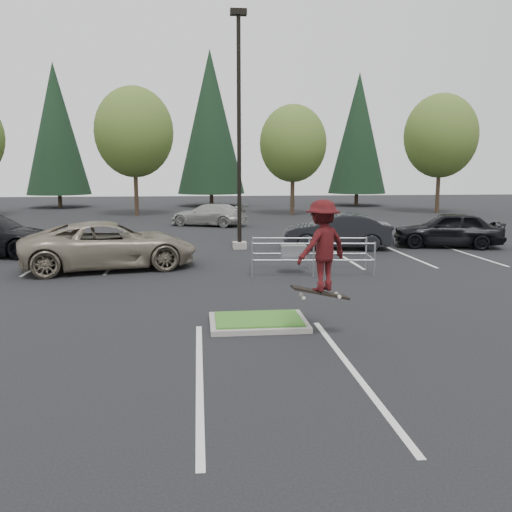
{
  "coord_description": "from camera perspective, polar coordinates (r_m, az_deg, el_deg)",
  "views": [
    {
      "loc": [
        -1.33,
        -11.89,
        3.53
      ],
      "look_at": [
        0.11,
        1.5,
        1.35
      ],
      "focal_mm": 38.0,
      "sensor_mm": 36.0,
      "label": 1
    }
  ],
  "objects": [
    {
      "name": "decid_b",
      "position": [
        42.75,
        -12.71,
        12.32
      ],
      "size": [
        5.89,
        5.89,
        9.64
      ],
      "color": "#38281C",
      "rests_on": "ground"
    },
    {
      "name": "car_r_charc",
      "position": [
        24.34,
        8.53,
        2.58
      ],
      "size": [
        4.95,
        2.41,
        1.56
      ],
      "primitive_type": "imported",
      "rotation": [
        0.0,
        0.0,
        4.55
      ],
      "color": "black",
      "rests_on": "ground"
    },
    {
      "name": "decid_c",
      "position": [
        42.39,
        3.89,
        11.48
      ],
      "size": [
        5.12,
        5.12,
        8.38
      ],
      "color": "#38281C",
      "rests_on": "ground"
    },
    {
      "name": "car_l_tan",
      "position": [
        19.91,
        -15.24,
        1.1
      ],
      "size": [
        6.54,
        4.04,
        1.69
      ],
      "primitive_type": "imported",
      "rotation": [
        0.0,
        0.0,
        1.79
      ],
      "color": "gray",
      "rests_on": "ground"
    },
    {
      "name": "skateboarder",
      "position": [
        11.29,
        6.87,
        1.04
      ],
      "size": [
        1.41,
        1.22,
        2.11
      ],
      "rotation": [
        0.0,
        0.0,
        3.66
      ],
      "color": "black",
      "rests_on": "ground"
    },
    {
      "name": "car_far_silver",
      "position": [
        34.01,
        -4.86,
        4.36
      ],
      "size": [
        5.18,
        3.78,
        1.4
      ],
      "primitive_type": "imported",
      "rotation": [
        0.0,
        0.0,
        4.28
      ],
      "color": "#A8A9A3",
      "rests_on": "ground"
    },
    {
      "name": "car_r_black",
      "position": [
        26.13,
        19.62,
        2.67
      ],
      "size": [
        5.1,
        3.08,
        1.63
      ],
      "primitive_type": "imported",
      "rotation": [
        0.0,
        0.0,
        4.45
      ],
      "color": "black",
      "rests_on": "ground"
    },
    {
      "name": "decid_d",
      "position": [
        46.49,
        18.82,
        11.62
      ],
      "size": [
        5.76,
        5.76,
        9.43
      ],
      "color": "#38281C",
      "rests_on": "ground"
    },
    {
      "name": "ground",
      "position": [
        12.47,
        0.23,
        -7.26
      ],
      "size": [
        120.0,
        120.0,
        0.0
      ],
      "primitive_type": "plane",
      "color": "black",
      "rests_on": "ground"
    },
    {
      "name": "conif_b",
      "position": [
        52.58,
        -4.81,
        13.84
      ],
      "size": [
        6.38,
        6.38,
        14.5
      ],
      "color": "#38281C",
      "rests_on": "ground"
    },
    {
      "name": "stall_lines",
      "position": [
        18.26,
        -6.1,
        -2.02
      ],
      "size": [
        22.62,
        17.6,
        0.01
      ],
      "color": "silver",
      "rests_on": "ground"
    },
    {
      "name": "grass_median",
      "position": [
        12.45,
        0.23,
        -6.92
      ],
      "size": [
        2.2,
        1.6,
        0.16
      ],
      "color": "gray",
      "rests_on": "ground"
    },
    {
      "name": "light_pole",
      "position": [
        23.98,
        -1.8,
        11.63
      ],
      "size": [
        0.7,
        0.6,
        10.12
      ],
      "color": "gray",
      "rests_on": "ground"
    },
    {
      "name": "conif_a",
      "position": [
        53.53,
        -20.31,
        12.43
      ],
      "size": [
        5.72,
        5.72,
        13.0
      ],
      "color": "#38281C",
      "rests_on": "ground"
    },
    {
      "name": "conif_c",
      "position": [
        53.73,
        10.71,
        12.55
      ],
      "size": [
        5.5,
        5.5,
        12.5
      ],
      "color": "#38281C",
      "rests_on": "ground"
    },
    {
      "name": "cart_corral",
      "position": [
        18.52,
        4.42,
        0.44
      ],
      "size": [
        4.22,
        1.89,
        1.16
      ],
      "rotation": [
        0.0,
        0.0,
        -0.11
      ],
      "color": "#979A9F",
      "rests_on": "ground"
    }
  ]
}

